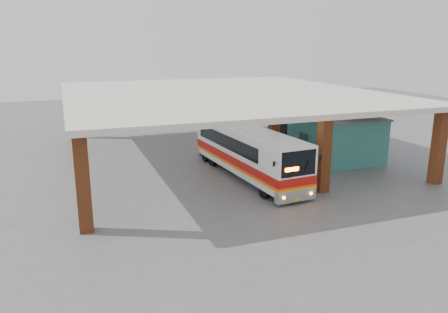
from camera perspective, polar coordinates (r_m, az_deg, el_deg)
ground at (r=25.91m, az=3.42°, el=-3.28°), size 90.00×90.00×0.00m
brick_columns at (r=30.37m, az=2.17°, el=3.63°), size 20.10×21.60×4.35m
canopy_roof at (r=31.08m, az=-0.45°, el=8.23°), size 21.00×23.00×0.30m
shop_building at (r=32.42m, az=12.82°, el=2.87°), size 5.20×8.20×3.11m
coach_bus at (r=26.42m, az=3.13°, el=0.64°), size 3.13×11.05×3.18m
motorcycle at (r=30.08m, az=9.63°, el=0.20°), size 2.31×1.44×1.15m
pedestrian at (r=26.85m, az=11.67°, el=-0.97°), size 0.70×0.52×1.76m
red_chair at (r=33.78m, az=6.24°, el=1.50°), size 0.41×0.41×0.76m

